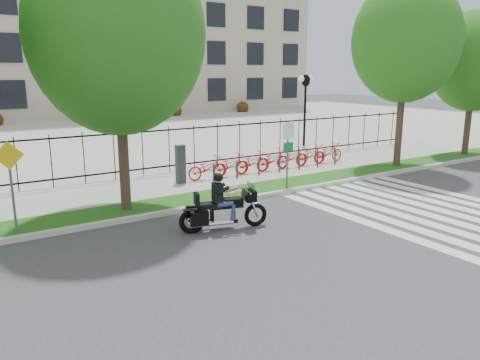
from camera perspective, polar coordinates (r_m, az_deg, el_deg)
ground at (r=13.01m, az=8.90°, el=-6.94°), size 120.00×120.00×0.00m
curb at (r=16.10m, az=-0.87°, el=-2.56°), size 60.00×0.20×0.15m
grass_verge at (r=16.80m, az=-2.42°, el=-1.90°), size 60.00×1.50×0.15m
sidewalk at (r=18.93m, az=-6.30°, el=-0.25°), size 60.00×3.50×0.15m
plaza at (r=35.27m, az=-19.42°, el=5.26°), size 80.00×34.00×0.10m
crosswalk_stripes at (r=16.50m, az=21.50°, el=-3.36°), size 5.70×8.00×0.01m
iron_fence at (r=20.27m, az=-8.63°, el=3.67°), size 30.00×0.06×2.00m
office_building at (r=54.83m, az=-25.60°, el=17.71°), size 60.00×21.90×20.15m
lamp_post_right at (r=27.87m, az=7.98°, el=10.49°), size 1.06×0.70×4.25m
street_tree_1 at (r=14.80m, az=-14.83°, el=16.93°), size 5.23×5.23×8.38m
street_tree_2 at (r=22.71m, az=19.57°, el=15.70°), size 4.73×4.73×8.32m
street_tree_3 at (r=27.21m, az=26.69°, el=12.82°), size 4.42×4.42×7.32m
bike_share_station at (r=20.66m, az=3.84°, el=2.47°), size 8.86×0.85×1.50m
sign_pole_regulatory at (r=17.71m, az=5.88°, el=4.33°), size 0.50×0.09×2.50m
sign_pole_warning at (r=13.94m, az=-26.20°, el=0.65°), size 0.78×0.09×2.49m
motorcycle_rider at (r=13.29m, az=-2.03°, el=-3.31°), size 2.56×1.12×2.01m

